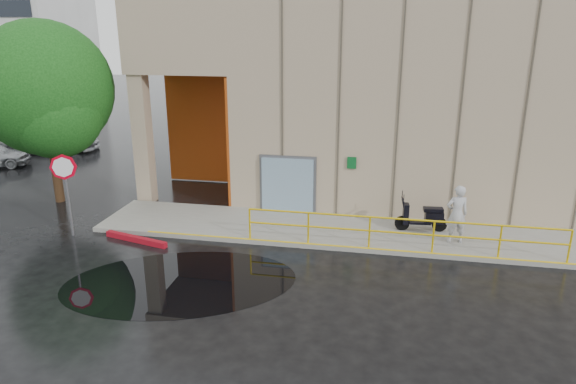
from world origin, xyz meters
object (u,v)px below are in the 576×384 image
person (457,214)px  red_curb (136,239)px  car_c (50,138)px  stop_sign (65,178)px  tree_near (47,94)px  scooter (423,209)px

person → red_curb: 10.28m
person → car_c: person is taller
stop_sign → tree_near: size_ratio=0.40×
stop_sign → scooter: bearing=12.9°
person → scooter: size_ratio=1.08×
person → stop_sign: (-12.44, -1.50, 0.93)m
stop_sign → car_c: stop_sign is taller
stop_sign → tree_near: bearing=130.2°
person → car_c: 22.93m
car_c → tree_near: 10.60m
scooter → red_curb: scooter is taller
red_curb → tree_near: tree_near is taller
person → stop_sign: size_ratio=0.67×
red_curb → car_c: car_c is taller
tree_near → red_curb: bearing=-33.3°
car_c → tree_near: tree_near is taller
scooter → tree_near: bearing=171.7°
person → tree_near: bearing=-18.3°
stop_sign → car_c: (-8.41, 11.04, -1.26)m
car_c → person: bearing=-129.5°
red_curb → tree_near: bearing=146.7°
car_c → stop_sign: bearing=-157.6°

